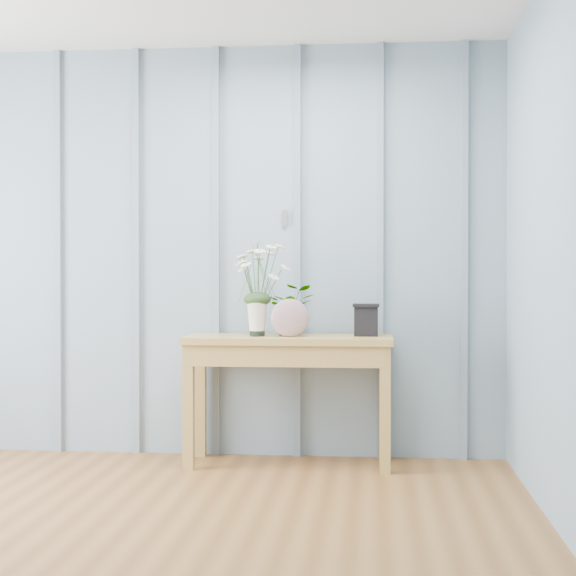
# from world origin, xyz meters

# --- Properties ---
(room_shell) EXTENTS (4.00, 4.50, 2.50)m
(room_shell) POSITION_xyz_m (0.00, 0.92, 1.99)
(room_shell) COLOR #7F95A5
(room_shell) RESTS_ON ground
(sideboard) EXTENTS (1.20, 0.45, 0.75)m
(sideboard) POSITION_xyz_m (0.72, 1.99, 0.64)
(sideboard) COLOR #AA8540
(sideboard) RESTS_ON ground
(daisy_vase) EXTENTS (0.39, 0.30, 0.56)m
(daisy_vase) POSITION_xyz_m (0.54, 1.96, 1.10)
(daisy_vase) COLOR black
(daisy_vase) RESTS_ON sideboard
(spider_plant) EXTENTS (0.28, 0.25, 0.30)m
(spider_plant) POSITION_xyz_m (0.73, 2.08, 0.90)
(spider_plant) COLOR #1F3A18
(spider_plant) RESTS_ON sideboard
(felt_disc_vessel) EXTENTS (0.22, 0.09, 0.22)m
(felt_disc_vessel) POSITION_xyz_m (0.73, 1.92, 0.86)
(felt_disc_vessel) COLOR #7C3D58
(felt_disc_vessel) RESTS_ON sideboard
(carved_box) EXTENTS (0.15, 0.12, 0.19)m
(carved_box) POSITION_xyz_m (1.17, 2.03, 0.85)
(carved_box) COLOR black
(carved_box) RESTS_ON sideboard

